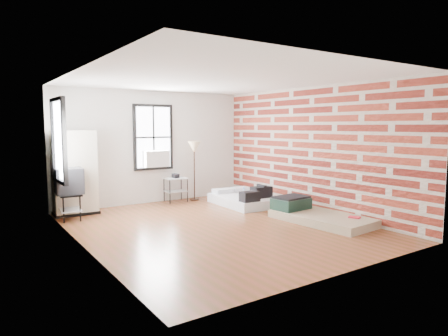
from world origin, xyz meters
TOP-DOWN VIEW (x-y plane):
  - ground at (0.00, 0.00)m, footprint 6.00×6.00m
  - room_shell at (0.23, 0.36)m, footprint 5.02×6.02m
  - mattress_main at (1.74, 1.41)m, footprint 1.30×1.72m
  - mattress_bare at (1.91, -0.71)m, footprint 1.24×2.12m
  - wardrobe at (-2.00, 2.65)m, footprint 0.94×0.56m
  - side_table at (0.48, 2.72)m, footprint 0.57×0.47m
  - floor_lamp at (0.99, 2.65)m, footprint 0.33×0.33m
  - tv_stand at (-2.21, 2.23)m, footprint 0.59×0.80m

SIDE VIEW (x-z plane):
  - ground at x=0.00m, z-range 0.00..0.00m
  - mattress_bare at x=1.91m, z-range -0.09..0.35m
  - mattress_main at x=1.74m, z-range -0.12..0.42m
  - side_table at x=0.48m, z-range 0.13..0.86m
  - tv_stand at x=-2.21m, z-range 0.23..1.31m
  - wardrobe at x=-2.00m, z-range 0.00..1.83m
  - floor_lamp at x=0.99m, z-range 0.54..2.08m
  - room_shell at x=0.23m, z-range 0.33..3.14m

